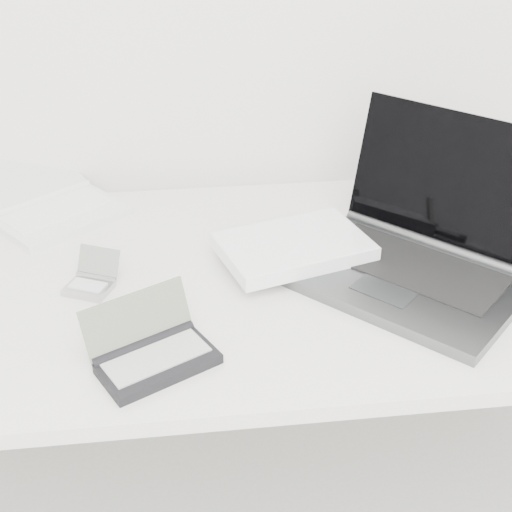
{
  "coord_description": "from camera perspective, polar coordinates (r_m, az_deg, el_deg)",
  "views": [
    {
      "loc": [
        -0.17,
        0.36,
        1.49
      ],
      "look_at": [
        -0.03,
        1.51,
        0.79
      ],
      "focal_mm": 50.0,
      "sensor_mm": 36.0,
      "label": 1
    }
  ],
  "objects": [
    {
      "name": "netbook_open_white",
      "position": [
        1.7,
        -16.18,
        3.95
      ],
      "size": [
        0.41,
        0.42,
        0.08
      ],
      "rotation": [
        0.0,
        0.0,
        0.66
      ],
      "color": "white",
      "rests_on": "desk"
    },
    {
      "name": "desk",
      "position": [
        1.45,
        0.99,
        -2.73
      ],
      "size": [
        1.6,
        0.8,
        0.73
      ],
      "color": "white",
      "rests_on": "ground"
    },
    {
      "name": "pda_silver",
      "position": [
        1.4,
        -13.01,
        -1.95
      ],
      "size": [
        0.12,
        0.12,
        0.07
      ],
      "rotation": [
        0.0,
        0.0,
        -0.43
      ],
      "color": "#B4B4B8",
      "rests_on": "desk"
    },
    {
      "name": "palmtop_charcoal",
      "position": [
        1.19,
        -8.31,
        -7.59
      ],
      "size": [
        0.23,
        0.21,
        0.1
      ],
      "rotation": [
        0.0,
        0.0,
        0.49
      ],
      "color": "black",
      "rests_on": "desk"
    },
    {
      "name": "laptop_large",
      "position": [
        1.42,
        10.11,
        0.52
      ],
      "size": [
        0.66,
        0.56,
        0.29
      ],
      "rotation": [
        0.0,
        0.0,
        -0.79
      ],
      "color": "#535558",
      "rests_on": "desk"
    }
  ]
}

